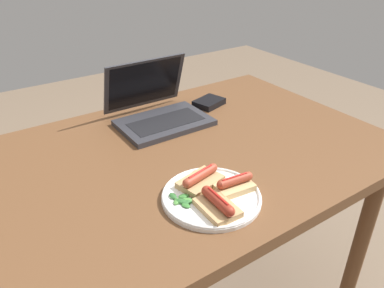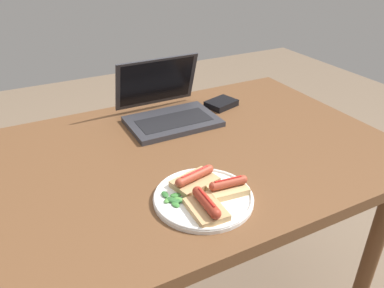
# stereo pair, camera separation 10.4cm
# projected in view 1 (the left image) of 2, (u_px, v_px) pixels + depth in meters

# --- Properties ---
(desk) EXTENTS (1.36, 0.84, 0.76)m
(desk) POSITION_uv_depth(u_px,v_px,m) (171.00, 178.00, 1.14)
(desk) COLOR brown
(desk) RESTS_ON ground_plane
(laptop) EXTENTS (0.30, 0.27, 0.20)m
(laptop) POSITION_uv_depth(u_px,v_px,m) (159.00, 111.00, 1.29)
(laptop) COLOR #2D2D33
(laptop) RESTS_ON desk
(plate) EXTENTS (0.25, 0.25, 0.02)m
(plate) POSITION_uv_depth(u_px,v_px,m) (211.00, 196.00, 0.92)
(plate) COLOR white
(plate) RESTS_ON desk
(sausage_toast_left) EXTENTS (0.11, 0.07, 0.04)m
(sausage_toast_left) POSITION_uv_depth(u_px,v_px,m) (234.00, 184.00, 0.93)
(sausage_toast_left) COLOR tan
(sausage_toast_left) RESTS_ON plate
(sausage_toast_middle) EXTENTS (0.12, 0.10, 0.04)m
(sausage_toast_middle) POSITION_uv_depth(u_px,v_px,m) (200.00, 179.00, 0.95)
(sausage_toast_middle) COLOR tan
(sausage_toast_middle) RESTS_ON plate
(sausage_toast_right) EXTENTS (0.08, 0.11, 0.04)m
(sausage_toast_right) POSITION_uv_depth(u_px,v_px,m) (217.00, 205.00, 0.86)
(sausage_toast_right) COLOR tan
(sausage_toast_right) RESTS_ON plate
(salad_pile) EXTENTS (0.06, 0.07, 0.01)m
(salad_pile) POSITION_uv_depth(u_px,v_px,m) (183.00, 200.00, 0.90)
(salad_pile) COLOR #4C8E3D
(salad_pile) RESTS_ON plate
(external_drive) EXTENTS (0.13, 0.11, 0.02)m
(external_drive) POSITION_uv_depth(u_px,v_px,m) (209.00, 102.00, 1.42)
(external_drive) COLOR black
(external_drive) RESTS_ON desk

